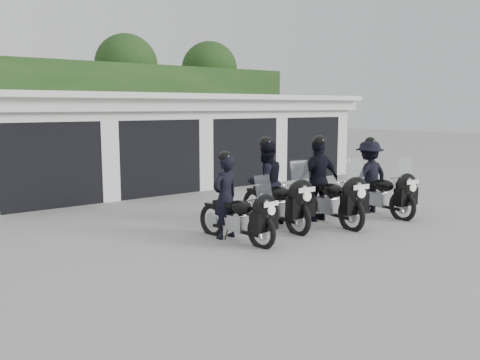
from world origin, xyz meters
TOP-DOWN VIEW (x-y plane):
  - ground at (0.00, 0.00)m, footprint 80.00×80.00m
  - garage_block at (-0.00, 8.06)m, footprint 16.40×6.80m
  - background_vegetation at (0.37, 12.92)m, footprint 20.00×3.90m
  - police_bike_a at (-1.31, 0.12)m, footprint 0.78×2.04m
  - police_bike_b at (0.05, 0.63)m, footprint 0.94×2.30m
  - police_bike_c at (1.23, 0.21)m, footprint 1.15×2.30m
  - police_bike_d at (2.89, 0.12)m, footprint 1.18×2.20m

SIDE VIEW (x-z plane):
  - ground at x=0.00m, z-range 0.00..0.00m
  - police_bike_a at x=-1.31m, z-range -0.18..1.60m
  - police_bike_d at x=2.89m, z-range -0.14..1.77m
  - police_bike_b at x=0.05m, z-range -0.16..1.84m
  - police_bike_c at x=1.23m, z-range -0.15..1.85m
  - garage_block at x=0.00m, z-range -0.06..2.90m
  - background_vegetation at x=0.37m, z-range -0.13..5.67m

